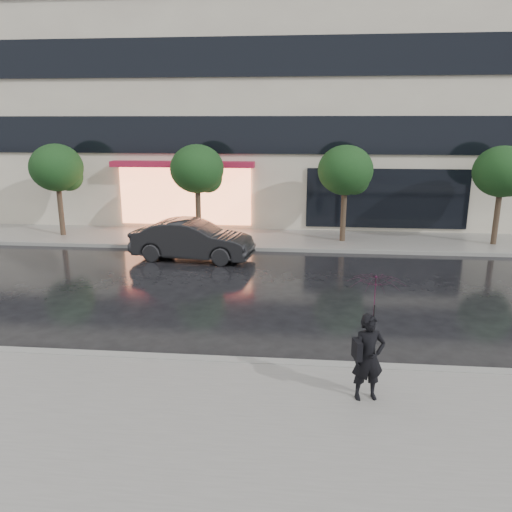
# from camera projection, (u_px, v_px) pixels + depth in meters

# --- Properties ---
(ground) EXTENTS (120.00, 120.00, 0.00)m
(ground) POSITION_uv_depth(u_px,v_px,m) (239.00, 344.00, 11.26)
(ground) COLOR black
(ground) RESTS_ON ground
(sidewalk_near) EXTENTS (60.00, 4.50, 0.12)m
(sidewalk_near) POSITION_uv_depth(u_px,v_px,m) (214.00, 426.00, 8.12)
(sidewalk_near) COLOR slate
(sidewalk_near) RESTS_ON ground
(sidewalk_far) EXTENTS (60.00, 3.50, 0.12)m
(sidewalk_far) POSITION_uv_depth(u_px,v_px,m) (270.00, 239.00, 21.10)
(sidewalk_far) COLOR slate
(sidewalk_far) RESTS_ON ground
(curb_near) EXTENTS (60.00, 0.25, 0.14)m
(curb_near) POSITION_uv_depth(u_px,v_px,m) (233.00, 362.00, 10.28)
(curb_near) COLOR gray
(curb_near) RESTS_ON ground
(curb_far) EXTENTS (60.00, 0.25, 0.14)m
(curb_far) POSITION_uv_depth(u_px,v_px,m) (267.00, 249.00, 19.41)
(curb_far) COLOR gray
(curb_far) RESTS_ON ground
(office_building) EXTENTS (30.00, 12.76, 18.00)m
(office_building) POSITION_uv_depth(u_px,v_px,m) (281.00, 40.00, 26.19)
(office_building) COLOR beige
(office_building) RESTS_ON ground
(tree_far_west) EXTENTS (2.20, 2.20, 3.99)m
(tree_far_west) POSITION_uv_depth(u_px,v_px,m) (58.00, 169.00, 20.96)
(tree_far_west) COLOR #33261C
(tree_far_west) RESTS_ON ground
(tree_mid_west) EXTENTS (2.20, 2.20, 3.99)m
(tree_mid_west) POSITION_uv_depth(u_px,v_px,m) (199.00, 171.00, 20.41)
(tree_mid_west) COLOR #33261C
(tree_mid_west) RESTS_ON ground
(tree_mid_east) EXTENTS (2.20, 2.20, 3.99)m
(tree_mid_east) POSITION_uv_depth(u_px,v_px,m) (347.00, 172.00, 19.86)
(tree_mid_east) COLOR #33261C
(tree_mid_east) RESTS_ON ground
(tree_far_east) EXTENTS (2.20, 2.20, 3.99)m
(tree_far_east) POSITION_uv_depth(u_px,v_px,m) (503.00, 173.00, 19.31)
(tree_far_east) COLOR #33261C
(tree_far_east) RESTS_ON ground
(parked_car) EXTENTS (4.53, 2.02, 1.44)m
(parked_car) POSITION_uv_depth(u_px,v_px,m) (192.00, 240.00, 18.05)
(parked_car) COLOR black
(parked_car) RESTS_ON ground
(pedestrian_with_umbrella) EXTENTS (1.16, 1.17, 2.30)m
(pedestrian_with_umbrella) POSITION_uv_depth(u_px,v_px,m) (373.00, 317.00, 8.46)
(pedestrian_with_umbrella) COLOR black
(pedestrian_with_umbrella) RESTS_ON sidewalk_near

